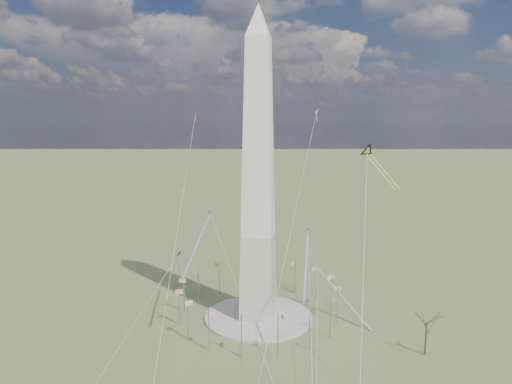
# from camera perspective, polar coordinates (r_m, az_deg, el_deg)

# --- Properties ---
(ground) EXTENTS (2000.00, 2000.00, 0.00)m
(ground) POSITION_cam_1_polar(r_m,az_deg,el_deg) (158.89, 0.28, -15.46)
(ground) COLOR #606633
(ground) RESTS_ON ground
(plaza) EXTENTS (36.00, 36.00, 0.80)m
(plaza) POSITION_cam_1_polar(r_m,az_deg,el_deg) (158.73, 0.28, -15.33)
(plaza) COLOR #ABA59C
(plaza) RESTS_ON ground
(washington_monument) EXTENTS (15.56, 15.56, 100.00)m
(washington_monument) POSITION_cam_1_polar(r_m,az_deg,el_deg) (145.59, 0.30, 1.96)
(washington_monument) COLOR #BDB49E
(washington_monument) RESTS_ON plaza
(flagpole_ring) EXTENTS (54.40, 54.40, 13.00)m
(flagpole_ring) POSITION_cam_1_polar(r_m,az_deg,el_deg) (156.00, 0.28, -13.03)
(flagpole_ring) COLOR #B5B7BC
(flagpole_ring) RESTS_ON ground
(tree_near) EXTENTS (8.39, 8.39, 14.68)m
(tree_near) POSITION_cam_1_polar(r_m,az_deg,el_deg) (140.89, 20.59, -14.75)
(tree_near) COLOR #413028
(tree_near) RESTS_ON ground
(kite_delta_black) EXTENTS (13.17, 15.52, 13.71)m
(kite_delta_black) POSITION_cam_1_polar(r_m,az_deg,el_deg) (156.69, 13.99, 4.68)
(kite_delta_black) COLOR black
(kite_delta_black) RESTS_ON ground
(kite_diamond_purple) EXTENTS (2.21, 3.45, 10.57)m
(kite_diamond_purple) POSITION_cam_1_polar(r_m,az_deg,el_deg) (168.54, -9.69, -8.06)
(kite_diamond_purple) COLOR navy
(kite_diamond_purple) RESTS_ON ground
(kite_streamer_left) EXTENTS (2.30, 23.11, 15.86)m
(kite_streamer_left) POSITION_cam_1_polar(r_m,az_deg,el_deg) (136.74, 6.35, -7.66)
(kite_streamer_left) COLOR #FD284D
(kite_streamer_left) RESTS_ON ground
(kite_streamer_mid) EXTENTS (3.17, 23.88, 16.39)m
(kite_streamer_mid) POSITION_cam_1_polar(r_m,az_deg,el_deg) (145.33, -6.89, -5.26)
(kite_streamer_mid) COLOR #FD284D
(kite_streamer_mid) RESTS_ON ground
(kite_streamer_right) EXTENTS (19.68, 16.60, 16.73)m
(kite_streamer_right) POSITION_cam_1_polar(r_m,az_deg,el_deg) (159.42, 9.79, -11.60)
(kite_streamer_right) COLOR #FD284D
(kite_streamer_right) RESTS_ON ground
(kite_small_red) EXTENTS (1.42, 1.34, 3.97)m
(kite_small_red) POSITION_cam_1_polar(r_m,az_deg,el_deg) (190.46, -7.58, 9.44)
(kite_small_red) COLOR #EC3F1B
(kite_small_red) RESTS_ON ground
(kite_small_white) EXTENTS (1.51, 1.99, 5.11)m
(kite_small_white) POSITION_cam_1_polar(r_m,az_deg,el_deg) (190.48, 7.61, 9.88)
(kite_small_white) COLOR white
(kite_small_white) RESTS_ON ground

